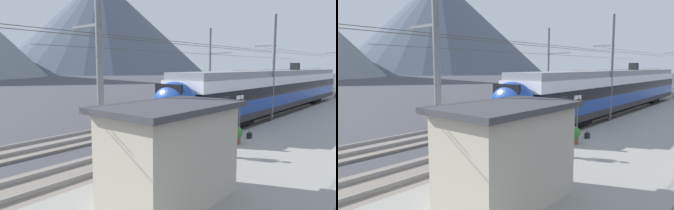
{
  "view_description": "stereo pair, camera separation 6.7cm",
  "coord_description": "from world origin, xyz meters",
  "views": [
    {
      "loc": [
        -14.54,
        -9.12,
        4.17
      ],
      "look_at": [
        0.44,
        3.39,
        1.74
      ],
      "focal_mm": 32.85,
      "sensor_mm": 36.0,
      "label": 1
    },
    {
      "loc": [
        -14.49,
        -9.17,
        4.17
      ],
      "look_at": [
        0.44,
        3.39,
        1.74
      ],
      "focal_mm": 32.85,
      "sensor_mm": 36.0,
      "label": 2
    }
  ],
  "objects": [
    {
      "name": "ground_plane",
      "position": [
        0.0,
        0.0,
        0.0
      ],
      "size": [
        400.0,
        400.0,
        0.0
      ],
      "primitive_type": "plane",
      "color": "#424247"
    },
    {
      "name": "platform_slab",
      "position": [
        0.0,
        -4.22,
        0.17
      ],
      "size": [
        120.0,
        6.57,
        0.35
      ],
      "primitive_type": "cube",
      "color": "gray",
      "rests_on": "ground"
    },
    {
      "name": "track_near",
      "position": [
        0.0,
        0.91,
        0.07
      ],
      "size": [
        120.0,
        3.0,
        0.28
      ],
      "color": "slate",
      "rests_on": "ground"
    },
    {
      "name": "track_far",
      "position": [
        0.0,
        5.89,
        0.07
      ],
      "size": [
        120.0,
        3.0,
        0.28
      ],
      "color": "slate",
      "rests_on": "ground"
    },
    {
      "name": "train_near_platform",
      "position": [
        12.32,
        0.91,
        2.23
      ],
      "size": [
        30.15,
        2.93,
        4.27
      ],
      "color": "#2D2D30",
      "rests_on": "track_near"
    },
    {
      "name": "train_far_track",
      "position": [
        28.67,
        5.89,
        2.23
      ],
      "size": [
        27.68,
        2.99,
        4.27
      ],
      "color": "#2D2D30",
      "rests_on": "track_far"
    },
    {
      "name": "catenary_mast_west",
      "position": [
        -7.85,
        -0.36,
        3.87
      ],
      "size": [
        40.06,
        1.66,
        7.45
      ],
      "color": "slate",
      "rests_on": "ground"
    },
    {
      "name": "catenary_mast_mid",
      "position": [
        7.98,
        -0.37,
        4.1
      ],
      "size": [
        40.06,
        1.66,
        7.95
      ],
      "color": "slate",
      "rests_on": "ground"
    },
    {
      "name": "catenary_mast_far_side",
      "position": [
        12.93,
        7.99,
        4.19
      ],
      "size": [
        40.06,
        2.56,
        8.12
      ],
      "color": "slate",
      "rests_on": "ground"
    },
    {
      "name": "platform_sign",
      "position": [
        0.37,
        -1.66,
        2.04
      ],
      "size": [
        0.7,
        0.08,
        2.31
      ],
      "color": "#59595B",
      "rests_on": "platform_slab"
    },
    {
      "name": "passenger_walking",
      "position": [
        -3.28,
        -2.55,
        1.29
      ],
      "size": [
        0.53,
        0.22,
        1.69
      ],
      "color": "#383842",
      "rests_on": "platform_slab"
    },
    {
      "name": "handbag_beside_passenger",
      "position": [
        -2.68,
        -2.37,
        0.48
      ],
      "size": [
        0.32,
        0.18,
        0.38
      ],
      "color": "black",
      "rests_on": "platform_slab"
    },
    {
      "name": "handbag_near_sign",
      "position": [
        0.69,
        -2.11,
        0.5
      ],
      "size": [
        0.32,
        0.18,
        0.42
      ],
      "color": "black",
      "rests_on": "platform_slab"
    },
    {
      "name": "potted_plant_platform_edge",
      "position": [
        -0.8,
        -2.07,
        0.85
      ],
      "size": [
        0.66,
        0.66,
        0.89
      ],
      "color": "brown",
      "rests_on": "platform_slab"
    },
    {
      "name": "platform_shelter",
      "position": [
        -8.07,
        -3.84,
        1.78
      ],
      "size": [
        4.18,
        2.5,
        2.82
      ],
      "color": "#B7AD99",
      "rests_on": "platform_slab"
    },
    {
      "name": "mountain_right_ridge",
      "position": [
        118.19,
        160.47,
        31.88
      ],
      "size": [
        138.88,
        138.88,
        63.77
      ],
      "primitive_type": "cone",
      "color": "#515B6B",
      "rests_on": "ground"
    }
  ]
}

